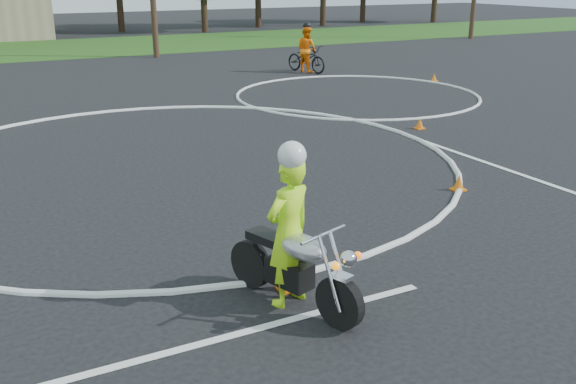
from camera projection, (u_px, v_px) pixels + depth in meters
name	position (u px, v px, depth m)	size (l,w,h in m)	color
ground	(226.00, 206.00, 11.27)	(120.00, 120.00, 0.00)	black
grass_strip	(32.00, 50.00, 33.91)	(120.00, 10.00, 0.02)	#1E4714
course_markings	(240.00, 138.00, 15.87)	(19.05, 19.05, 0.12)	silver
primary_motorcycle	(295.00, 266.00, 7.70)	(0.91, 2.05, 1.12)	black
rider_primary_grp	(289.00, 227.00, 7.66)	(0.79, 0.64, 2.07)	#BAFF1A
rider_second_grp	(306.00, 55.00, 26.19)	(1.27, 2.21, 2.01)	black
traffic_cones	(319.00, 144.00, 14.77)	(18.37, 12.59, 0.30)	orange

